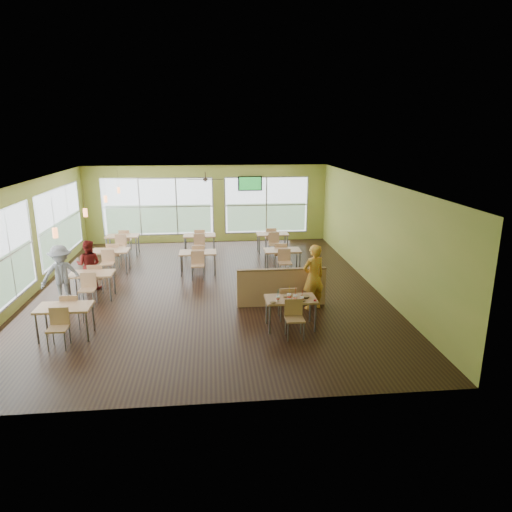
# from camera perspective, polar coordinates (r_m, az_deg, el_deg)

# --- Properties ---
(room) EXTENTS (12.00, 12.04, 3.20)m
(room) POSITION_cam_1_polar(r_m,az_deg,el_deg) (13.35, -6.28, 2.43)
(room) COLOR black
(room) RESTS_ON ground
(window_bays) EXTENTS (9.24, 10.24, 2.38)m
(window_bays) POSITION_cam_1_polar(r_m,az_deg,el_deg) (16.62, -15.38, 4.13)
(window_bays) COLOR white
(window_bays) RESTS_ON room
(main_table) EXTENTS (1.22, 1.52, 0.87)m
(main_table) POSITION_cam_1_polar(r_m,az_deg,el_deg) (10.92, 4.37, -5.87)
(main_table) COLOR tan
(main_table) RESTS_ON floor
(half_wall_divider) EXTENTS (2.40, 0.14, 1.04)m
(half_wall_divider) POSITION_cam_1_polar(r_m,az_deg,el_deg) (12.30, 3.20, -3.88)
(half_wall_divider) COLOR tan
(half_wall_divider) RESTS_ON floor
(dining_tables) EXTENTS (6.92, 8.72, 0.87)m
(dining_tables) POSITION_cam_1_polar(r_m,az_deg,el_deg) (15.29, -10.06, 0.23)
(dining_tables) COLOR tan
(dining_tables) RESTS_ON floor
(pendant_lights) EXTENTS (0.11, 7.31, 0.86)m
(pendant_lights) POSITION_cam_1_polar(r_m,az_deg,el_deg) (14.25, -19.40, 5.97)
(pendant_lights) COLOR #2D2119
(pendant_lights) RESTS_ON ceiling
(ceiling_fan) EXTENTS (1.25, 1.25, 0.29)m
(ceiling_fan) POSITION_cam_1_polar(r_m,az_deg,el_deg) (16.09, -6.35, 9.52)
(ceiling_fan) COLOR #2D2119
(ceiling_fan) RESTS_ON ceiling
(tv_backwall) EXTENTS (1.00, 0.07, 0.60)m
(tv_backwall) POSITION_cam_1_polar(r_m,az_deg,el_deg) (19.09, -0.75, 9.05)
(tv_backwall) COLOR black
(tv_backwall) RESTS_ON wall_back
(man_plaid) EXTENTS (0.75, 0.62, 1.76)m
(man_plaid) POSITION_cam_1_polar(r_m,az_deg,el_deg) (12.04, 7.18, -2.63)
(man_plaid) COLOR orange
(man_plaid) RESTS_ON floor
(patron_maroon) EXTENTS (0.77, 0.62, 1.49)m
(patron_maroon) POSITION_cam_1_polar(r_m,az_deg,el_deg) (14.39, -20.19, -1.02)
(patron_maroon) COLOR #601311
(patron_maroon) RESTS_ON floor
(patron_grey) EXTENTS (1.21, 0.93, 1.66)m
(patron_grey) POSITION_cam_1_polar(r_m,az_deg,el_deg) (13.31, -23.12, -2.24)
(patron_grey) COLOR slate
(patron_grey) RESTS_ON floor
(cup_blue) EXTENTS (0.09, 0.09, 0.31)m
(cup_blue) POSITION_cam_1_polar(r_m,az_deg,el_deg) (10.67, 2.76, -5.31)
(cup_blue) COLOR white
(cup_blue) RESTS_ON main_table
(cup_yellow) EXTENTS (0.10, 0.10, 0.37)m
(cup_yellow) POSITION_cam_1_polar(r_m,az_deg,el_deg) (10.78, 4.16, -5.04)
(cup_yellow) COLOR white
(cup_yellow) RESTS_ON main_table
(cup_red_near) EXTENTS (0.10, 0.10, 0.37)m
(cup_red_near) POSITION_cam_1_polar(r_m,az_deg,el_deg) (10.72, 4.94, -5.19)
(cup_red_near) COLOR white
(cup_red_near) RESTS_ON main_table
(cup_red_far) EXTENTS (0.09, 0.09, 0.32)m
(cup_red_far) POSITION_cam_1_polar(r_m,az_deg,el_deg) (10.67, 5.77, -5.37)
(cup_red_far) COLOR white
(cup_red_far) RESTS_ON main_table
(food_basket) EXTENTS (0.22, 0.22, 0.05)m
(food_basket) POSITION_cam_1_polar(r_m,az_deg,el_deg) (10.93, 6.15, -5.07)
(food_basket) COLOR black
(food_basket) RESTS_ON main_table
(ketchup_cup) EXTENTS (0.06, 0.06, 0.03)m
(ketchup_cup) POSITION_cam_1_polar(r_m,az_deg,el_deg) (10.77, 7.40, -5.52)
(ketchup_cup) COLOR #A31520
(ketchup_cup) RESTS_ON main_table
(wrapper_left) EXTENTS (0.18, 0.17, 0.04)m
(wrapper_left) POSITION_cam_1_polar(r_m,az_deg,el_deg) (10.56, 2.14, -5.79)
(wrapper_left) COLOR #947147
(wrapper_left) RESTS_ON main_table
(wrapper_mid) EXTENTS (0.28, 0.27, 0.06)m
(wrapper_mid) POSITION_cam_1_polar(r_m,az_deg,el_deg) (10.95, 3.96, -4.98)
(wrapper_mid) COLOR #947147
(wrapper_mid) RESTS_ON main_table
(wrapper_right) EXTENTS (0.14, 0.13, 0.03)m
(wrapper_right) POSITION_cam_1_polar(r_m,az_deg,el_deg) (10.71, 5.94, -5.57)
(wrapper_right) COLOR #947147
(wrapper_right) RESTS_ON main_table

